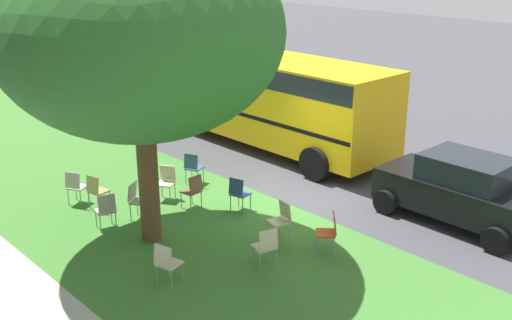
% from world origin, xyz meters
% --- Properties ---
extents(ground, '(80.00, 80.00, 0.00)m').
position_xyz_m(ground, '(0.00, 0.00, 0.00)').
color(ground, '#424247').
extents(grass_verge, '(48.00, 6.00, 0.01)m').
position_xyz_m(grass_verge, '(0.00, 3.20, 0.00)').
color(grass_verge, '#3D752D').
rests_on(grass_verge, ground).
extents(street_tree, '(5.83, 5.83, 6.70)m').
position_xyz_m(street_tree, '(0.41, 3.80, 4.53)').
color(street_tree, brown).
rests_on(street_tree, ground).
extents(chair_0, '(0.57, 0.58, 0.88)m').
position_xyz_m(chair_0, '(2.06, 2.22, 0.52)').
color(chair_0, beige).
rests_on(chair_0, ground).
extents(chair_1, '(0.46, 0.46, 0.88)m').
position_xyz_m(chair_1, '(1.10, 2.11, 0.52)').
color(chair_1, brown).
rests_on(chair_1, ground).
extents(chair_2, '(0.49, 0.50, 0.88)m').
position_xyz_m(chair_2, '(-1.55, 1.72, 0.52)').
color(chair_2, beige).
rests_on(chair_2, ground).
extents(chair_3, '(0.59, 0.59, 0.88)m').
position_xyz_m(chair_3, '(-2.66, 1.40, 0.52)').
color(chair_3, '#C64C1E').
rests_on(chair_3, ground).
extents(chair_4, '(0.50, 0.50, 0.88)m').
position_xyz_m(chair_4, '(2.72, 3.84, 0.52)').
color(chair_4, olive).
rests_on(chair_4, ground).
extents(chair_5, '(0.57, 0.57, 0.88)m').
position_xyz_m(chair_5, '(1.56, 3.42, 0.52)').
color(chair_5, '#ADA393').
rests_on(chair_5, ground).
extents(chair_6, '(0.56, 0.57, 0.88)m').
position_xyz_m(chair_6, '(3.31, 4.08, 0.52)').
color(chair_6, '#ADA393').
rests_on(chair_6, ground).
extents(chair_7, '(0.50, 0.50, 0.88)m').
position_xyz_m(chair_7, '(0.21, 1.40, 0.52)').
color(chair_7, '#335184').
rests_on(chair_7, ground).
extents(chair_8, '(0.51, 0.51, 0.88)m').
position_xyz_m(chair_8, '(-1.44, 4.69, 0.52)').
color(chair_8, beige).
rests_on(chair_8, ground).
extents(chair_9, '(0.55, 0.55, 0.88)m').
position_xyz_m(chair_9, '(2.42, 1.09, 0.52)').
color(chair_9, '#335184').
rests_on(chair_9, ground).
extents(chair_10, '(0.52, 0.51, 0.88)m').
position_xyz_m(chair_10, '(-2.24, 2.84, 0.52)').
color(chair_10, beige).
rests_on(chair_10, ground).
extents(chair_11, '(0.50, 0.50, 0.88)m').
position_xyz_m(chair_11, '(1.52, 4.27, 0.52)').
color(chair_11, '#ADA393').
rests_on(chair_11, ground).
extents(parked_car, '(3.70, 1.92, 1.65)m').
position_xyz_m(parked_car, '(-3.75, -1.95, 0.84)').
color(parked_car, black).
rests_on(parked_car, ground).
extents(school_bus, '(10.40, 2.80, 2.88)m').
position_xyz_m(school_bus, '(4.35, -2.79, 1.76)').
color(school_bus, yellow).
rests_on(school_bus, ground).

